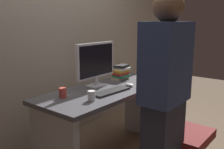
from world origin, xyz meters
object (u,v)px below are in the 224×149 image
Objects in this scene: person_at_desk at (164,103)px; handbag at (179,140)px; keyboard at (111,91)px; cup_near_keyboard at (92,96)px; book_stack at (121,72)px; monitor at (96,62)px; desk at (108,110)px; office_chair at (176,136)px; mouse at (129,85)px; cup_by_monitor at (63,93)px.

handbag is at bearing 15.41° from person_at_desk.
keyboard is (0.19, 0.66, -0.07)m from person_at_desk.
book_stack is (0.81, 0.29, 0.04)m from cup_near_keyboard.
book_stack is at bearing 52.99° from person_at_desk.
desk is at bearing -84.08° from monitor.
keyboard is (-0.16, 0.61, 0.34)m from office_chair.
monitor is at bearing 95.28° from office_chair.
cup_near_keyboard is at bearing 100.61° from person_at_desk.
desk is 3.60× the size of keyboard.
mouse is (0.21, -0.27, -0.24)m from monitor.
cup_by_monitor is at bearing -178.37° from book_stack.
desk is 17.61× the size of cup_by_monitor.
cup_by_monitor is (-0.09, 0.27, -0.00)m from cup_near_keyboard.
person_at_desk is 18.65× the size of cup_by_monitor.
mouse is at bearing 133.03° from handbag.
cup_near_keyboard is 0.23× the size of handbag.
person_at_desk is 1.15m from book_stack.
keyboard is (-0.08, -0.27, -0.25)m from monitor.
cup_by_monitor is at bearing 102.85° from person_at_desk.
handbag is (0.18, -0.68, -0.71)m from book_stack.
cup_near_keyboard is (-0.41, -0.15, 0.27)m from desk.
handbag is at bearing -21.39° from cup_near_keyboard.
mouse is at bearing 77.94° from office_chair.
cup_by_monitor reaches higher than desk.
book_stack is at bearing 1.63° from cup_by_monitor.
cup_by_monitor is (-0.49, 0.12, 0.27)m from desk.
cup_near_keyboard is 1.25m from handbag.
cup_near_keyboard is at bearing -72.07° from cup_by_monitor.
desk reaches higher than handbag.
keyboard is 0.29m from mouse.
cup_near_keyboard is at bearing -159.69° from desk.
office_chair reaches higher than handbag.
desk is 15.48× the size of mouse.
handbag is at bearing 20.53° from office_chair.
office_chair is 1.03m from book_stack.
monitor reaches higher than book_stack.
monitor is 0.52m from cup_by_monitor.
book_stack is at bearing 51.93° from mouse.
cup_by_monitor is at bearing -176.36° from monitor.
person_at_desk is 1.15m from handbag.
handbag is (0.39, -0.41, -0.64)m from mouse.
office_chair is at bearing -84.72° from monitor.
person_at_desk is at bearing -79.39° from cup_near_keyboard.
monitor is 0.45m from book_stack.
keyboard is at bearing 178.96° from mouse.
mouse is 1.13× the size of cup_near_keyboard.
cup_near_keyboard is (-0.39, -0.30, -0.21)m from monitor.
mouse reaches higher than handbag.
book_stack is at bearing 68.79° from office_chair.
book_stack is at bearing 104.50° from handbag.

